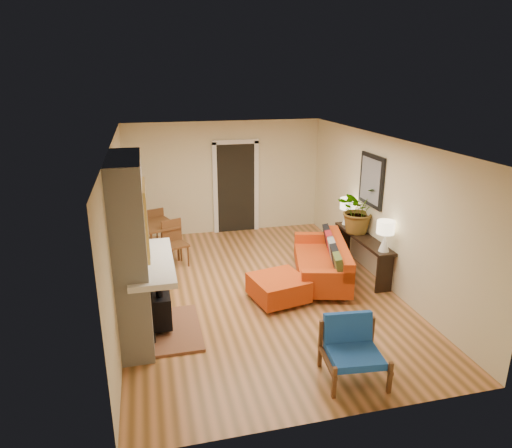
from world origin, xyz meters
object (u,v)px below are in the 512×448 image
at_px(sofa, 325,262).
at_px(blue_chair, 352,345).
at_px(lamp_near, 385,232).
at_px(lamp_far, 347,208).
at_px(console_table, 363,244).
at_px(ottoman, 278,287).
at_px(houseplant, 358,209).
at_px(dining_table, 160,229).

relative_size(sofa, blue_chair, 2.71).
distance_m(lamp_near, lamp_far, 1.51).
relative_size(console_table, lamp_near, 3.43).
bearing_deg(lamp_near, blue_chair, -126.57).
bearing_deg(sofa, console_table, 8.56).
bearing_deg(ottoman, lamp_near, -0.92).
bearing_deg(houseplant, dining_table, 158.14).
relative_size(lamp_near, lamp_far, 1.00).
height_order(sofa, lamp_near, lamp_near).
height_order(console_table, lamp_near, lamp_near).
height_order(lamp_near, lamp_far, same).
bearing_deg(houseplant, lamp_far, 88.83).
height_order(dining_table, lamp_near, lamp_near).
xyz_separation_m(ottoman, lamp_far, (1.85, 1.48, 0.82)).
bearing_deg(dining_table, lamp_near, -34.16).
relative_size(console_table, houseplant, 2.03).
distance_m(lamp_near, houseplant, 1.02).
relative_size(lamp_far, houseplant, 0.59).
height_order(ottoman, dining_table, dining_table).
height_order(ottoman, houseplant, houseplant).
xyz_separation_m(sofa, dining_table, (-2.87, 1.85, 0.24)).
bearing_deg(dining_table, blue_chair, -64.83).
height_order(console_table, lamp_far, lamp_far).
bearing_deg(blue_chair, lamp_far, 66.83).
xyz_separation_m(console_table, lamp_far, (0.00, 0.76, 0.49)).
bearing_deg(blue_chair, console_table, 61.47).
distance_m(sofa, ottoman, 1.23).
relative_size(blue_chair, houseplant, 0.87).
xyz_separation_m(lamp_near, houseplant, (-0.01, 1.02, 0.12)).
xyz_separation_m(sofa, lamp_near, (0.79, -0.63, 0.72)).
relative_size(ottoman, lamp_far, 1.81).
xyz_separation_m(lamp_far, houseplant, (-0.01, -0.49, 0.12)).
xyz_separation_m(ottoman, blue_chair, (0.33, -2.08, 0.17)).
relative_size(ottoman, console_table, 0.53).
height_order(sofa, lamp_far, lamp_far).
bearing_deg(ottoman, sofa, 29.39).
bearing_deg(console_table, blue_chair, -118.53).
bearing_deg(console_table, lamp_far, 90.00).
bearing_deg(houseplant, console_table, -87.87).
bearing_deg(lamp_near, dining_table, 145.84).
height_order(blue_chair, console_table, blue_chair).
distance_m(ottoman, blue_chair, 2.11).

